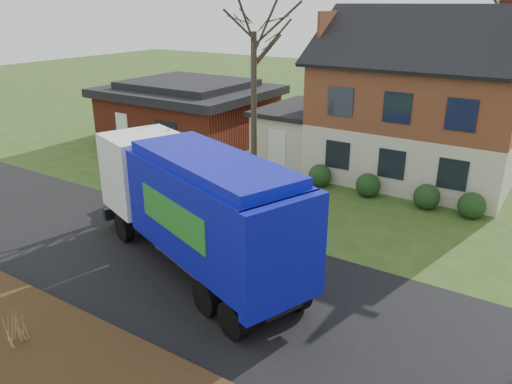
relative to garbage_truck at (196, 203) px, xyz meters
The scene contains 9 objects.
ground 2.55m from the garbage_truck, 20.14° to the right, with size 120.00×120.00×0.00m, color #2E4818.
road 2.54m from the garbage_truck, 20.14° to the right, with size 80.00×7.00×0.02m, color black.
mulch_verge 6.13m from the garbage_truck, 80.65° to the right, with size 80.00×3.50×0.30m, color black.
main_house 13.88m from the garbage_truck, 79.89° to the left, with size 12.95×8.95×9.26m.
ranch_house 16.83m from the garbage_truck, 131.17° to the left, with size 9.80×8.20×3.70m.
garbage_truck is the anchor object (origin of this frame).
silver_sedan 5.64m from the garbage_truck, 138.24° to the left, with size 1.66×4.77×1.57m, color #B9BBC1.
tree_front_west 11.22m from the garbage_truck, 112.75° to the left, with size 3.25×3.25×9.66m.
grass_clump_mid 5.98m from the garbage_truck, 101.34° to the right, with size 0.34×0.28×0.96m.
Camera 1 is at (8.50, -10.65, 8.19)m, focal length 35.00 mm.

